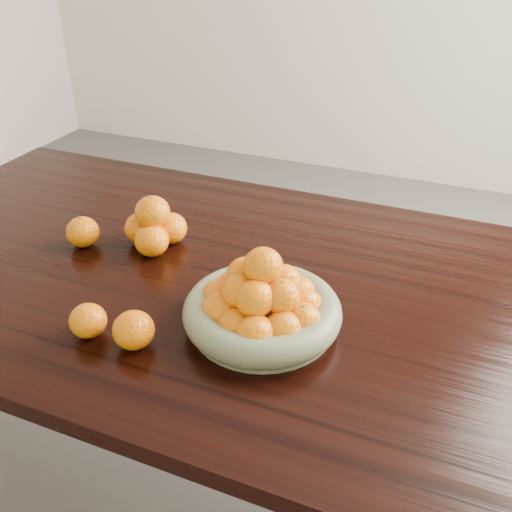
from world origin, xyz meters
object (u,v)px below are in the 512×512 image
at_px(dining_table, 240,309).
at_px(fruit_bowl, 262,305).
at_px(loose_orange_0, 83,232).
at_px(orange_pyramid, 154,227).

bearing_deg(dining_table, fruit_bowl, -51.75).
xyz_separation_m(fruit_bowl, loose_orange_0, (-0.53, 0.13, -0.01)).
bearing_deg(fruit_bowl, orange_pyramid, 151.75).
relative_size(dining_table, loose_orange_0, 24.42).
bearing_deg(fruit_bowl, dining_table, 128.25).
distance_m(dining_table, fruit_bowl, 0.23).
bearing_deg(loose_orange_0, fruit_bowl, -13.78).
height_order(dining_table, loose_orange_0, loose_orange_0).
xyz_separation_m(dining_table, loose_orange_0, (-0.42, -0.01, 0.13)).
xyz_separation_m(orange_pyramid, loose_orange_0, (-0.17, -0.07, -0.02)).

